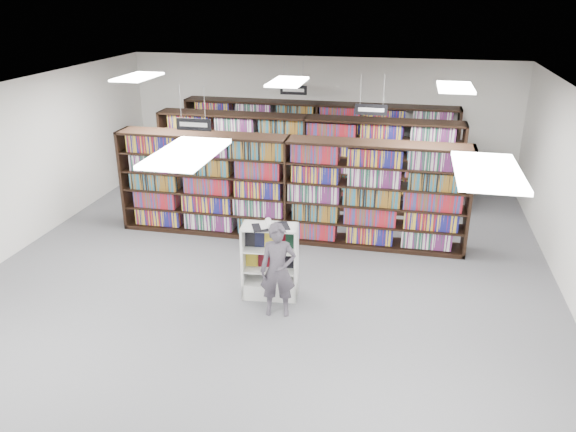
% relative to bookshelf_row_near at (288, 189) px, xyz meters
% --- Properties ---
extents(floor, '(12.00, 12.00, 0.00)m').
position_rel_bookshelf_row_near_xyz_m(floor, '(0.00, -2.00, -1.05)').
color(floor, '#4B4B50').
rests_on(floor, ground).
extents(ceiling, '(10.00, 12.00, 0.10)m').
position_rel_bookshelf_row_near_xyz_m(ceiling, '(0.00, -2.00, 2.15)').
color(ceiling, white).
rests_on(ceiling, wall_back).
extents(wall_back, '(10.00, 0.10, 3.20)m').
position_rel_bookshelf_row_near_xyz_m(wall_back, '(0.00, 4.00, 0.55)').
color(wall_back, white).
rests_on(wall_back, ground).
extents(bookshelf_row_near, '(7.00, 0.60, 2.10)m').
position_rel_bookshelf_row_near_xyz_m(bookshelf_row_near, '(0.00, 0.00, 0.00)').
color(bookshelf_row_near, black).
rests_on(bookshelf_row_near, floor).
extents(bookshelf_row_mid, '(7.00, 0.60, 2.10)m').
position_rel_bookshelf_row_near_xyz_m(bookshelf_row_mid, '(0.00, 2.00, 0.00)').
color(bookshelf_row_mid, black).
rests_on(bookshelf_row_mid, floor).
extents(bookshelf_row_far, '(7.00, 0.60, 2.10)m').
position_rel_bookshelf_row_near_xyz_m(bookshelf_row_far, '(0.00, 3.70, 0.00)').
color(bookshelf_row_far, black).
rests_on(bookshelf_row_far, floor).
extents(aisle_sign_left, '(0.65, 0.02, 0.80)m').
position_rel_bookshelf_row_near_xyz_m(aisle_sign_left, '(-1.50, -1.00, 1.48)').
color(aisle_sign_left, '#B2B2B7').
rests_on(aisle_sign_left, ceiling).
extents(aisle_sign_right, '(0.65, 0.02, 0.80)m').
position_rel_bookshelf_row_near_xyz_m(aisle_sign_right, '(1.50, 1.00, 1.48)').
color(aisle_sign_right, '#B2B2B7').
rests_on(aisle_sign_right, ceiling).
extents(aisle_sign_center, '(0.65, 0.02, 0.80)m').
position_rel_bookshelf_row_near_xyz_m(aisle_sign_center, '(-0.50, 3.00, 1.48)').
color(aisle_sign_center, '#B2B2B7').
rests_on(aisle_sign_center, ceiling).
extents(troffer_front_center, '(0.60, 1.20, 0.04)m').
position_rel_bookshelf_row_near_xyz_m(troffer_front_center, '(0.00, -5.00, 2.11)').
color(troffer_front_center, white).
rests_on(troffer_front_center, ceiling).
extents(troffer_front_right, '(0.60, 1.20, 0.04)m').
position_rel_bookshelf_row_near_xyz_m(troffer_front_right, '(3.00, -5.00, 2.11)').
color(troffer_front_right, white).
rests_on(troffer_front_right, ceiling).
extents(troffer_back_left, '(0.60, 1.20, 0.04)m').
position_rel_bookshelf_row_near_xyz_m(troffer_back_left, '(-3.00, 0.00, 2.11)').
color(troffer_back_left, white).
rests_on(troffer_back_left, ceiling).
extents(troffer_back_center, '(0.60, 1.20, 0.04)m').
position_rel_bookshelf_row_near_xyz_m(troffer_back_center, '(0.00, 0.00, 2.11)').
color(troffer_back_center, white).
rests_on(troffer_back_center, ceiling).
extents(troffer_back_right, '(0.60, 1.20, 0.04)m').
position_rel_bookshelf_row_near_xyz_m(troffer_back_right, '(3.00, 0.00, 2.11)').
color(troffer_back_right, white).
rests_on(troffer_back_right, ceiling).
extents(endcap_display, '(0.94, 0.54, 1.26)m').
position_rel_bookshelf_row_near_xyz_m(endcap_display, '(0.21, -2.32, -0.61)').
color(endcap_display, white).
rests_on(endcap_display, floor).
extents(open_book, '(0.66, 0.53, 0.13)m').
position_rel_bookshelf_row_near_xyz_m(open_book, '(0.24, -2.41, 0.24)').
color(open_book, black).
rests_on(open_book, endcap_display).
extents(shopper, '(0.61, 0.45, 1.52)m').
position_rel_bookshelf_row_near_xyz_m(shopper, '(0.47, -2.88, -0.29)').
color(shopper, '#48424C').
rests_on(shopper, floor).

